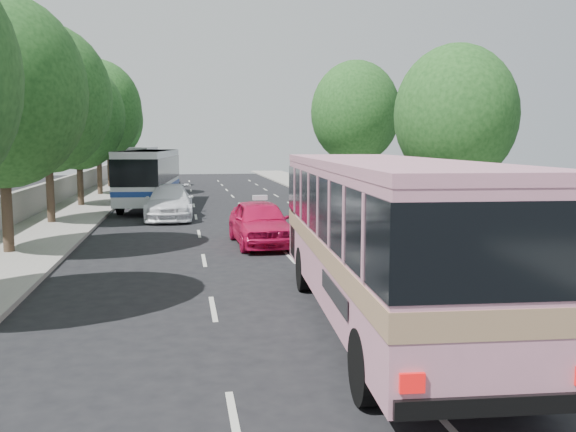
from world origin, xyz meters
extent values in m
plane|color=black|center=(0.00, 0.00, 0.00)|extent=(120.00, 120.00, 0.00)
cube|color=#9E998E|center=(-8.50, 20.00, 0.07)|extent=(4.00, 90.00, 0.15)
cube|color=#9E998E|center=(8.50, 20.00, 0.06)|extent=(4.00, 90.00, 0.12)
cube|color=#9E998E|center=(-10.30, 20.00, 0.90)|extent=(0.30, 90.00, 1.50)
cylinder|color=#38281E|center=(-8.50, 6.00, 1.80)|extent=(0.36, 0.36, 3.61)
ellipsoid|color=#194217|center=(-8.50, 6.00, 5.61)|extent=(5.70, 5.70, 6.56)
sphere|color=#194217|center=(-8.10, 5.70, 6.75)|extent=(3.71, 3.71, 3.71)
cylinder|color=#38281E|center=(-8.70, 14.00, 1.90)|extent=(0.36, 0.36, 3.80)
ellipsoid|color=#194217|center=(-8.70, 14.00, 5.90)|extent=(6.00, 6.00, 6.90)
sphere|color=#194217|center=(-8.30, 13.70, 7.10)|extent=(3.90, 3.90, 3.90)
cylinder|color=#38281E|center=(-8.60, 22.00, 1.75)|extent=(0.36, 0.36, 3.50)
ellipsoid|color=#194217|center=(-8.60, 22.00, 5.43)|extent=(5.52, 5.52, 6.35)
sphere|color=#194217|center=(-8.20, 21.70, 6.53)|extent=(3.59, 3.59, 3.59)
cylinder|color=#38281E|center=(-8.50, 30.00, 2.00)|extent=(0.36, 0.36, 3.99)
ellipsoid|color=#194217|center=(-8.50, 30.00, 6.20)|extent=(6.30, 6.30, 7.24)
sphere|color=#194217|center=(-8.10, 29.70, 7.46)|extent=(4.09, 4.09, 4.09)
cylinder|color=#38281E|center=(-8.70, 38.00, 1.86)|extent=(0.36, 0.36, 3.72)
ellipsoid|color=#194217|center=(-8.70, 38.00, 5.78)|extent=(5.88, 5.88, 6.76)
sphere|color=#194217|center=(-8.30, 37.70, 6.96)|extent=(3.82, 3.82, 3.82)
cylinder|color=#38281E|center=(8.70, 8.00, 1.61)|extent=(0.36, 0.36, 3.23)
ellipsoid|color=#194217|center=(8.70, 8.00, 5.01)|extent=(5.10, 5.10, 5.87)
sphere|color=#194217|center=(9.10, 7.70, 6.04)|extent=(3.32, 3.31, 3.31)
cylinder|color=#38281E|center=(9.00, 24.00, 1.90)|extent=(0.36, 0.36, 3.80)
ellipsoid|color=#194217|center=(9.00, 24.00, 5.90)|extent=(6.00, 6.00, 6.90)
sphere|color=#194217|center=(9.40, 23.70, 7.10)|extent=(3.90, 3.90, 3.90)
cube|color=#CB839B|center=(1.57, -4.00, 2.06)|extent=(3.51, 11.22, 2.96)
cube|color=#9E7A59|center=(1.57, -4.00, 1.71)|extent=(3.55, 11.24, 0.39)
cube|color=black|center=(1.57, -4.00, 2.60)|extent=(3.56, 11.26, 1.22)
cube|color=#CB839B|center=(1.57, -4.00, 3.45)|extent=(3.53, 11.24, 0.18)
cylinder|color=black|center=(0.57, -0.61, 0.58)|extent=(0.41, 1.17, 1.15)
cylinder|color=black|center=(3.03, -0.77, 0.58)|extent=(0.41, 1.17, 1.15)
cylinder|color=black|center=(0.09, -7.67, 0.58)|extent=(0.41, 1.17, 1.15)
cylinder|color=black|center=(2.55, -7.84, 0.58)|extent=(0.41, 1.17, 1.15)
imported|color=#D4124B|center=(0.33, 6.79, 0.86)|extent=(2.25, 5.13, 1.72)
imported|color=white|center=(-3.24, 15.55, 0.83)|extent=(2.41, 5.78, 1.67)
cube|color=silver|center=(-4.50, 21.55, 1.97)|extent=(3.40, 11.53, 2.89)
cube|color=black|center=(-4.50, 21.55, 2.32)|extent=(3.46, 11.57, 1.42)
cube|color=navy|center=(-4.50, 21.55, 1.23)|extent=(3.45, 11.56, 0.28)
cube|color=silver|center=(-4.50, 21.55, 3.34)|extent=(3.43, 11.56, 0.13)
cylinder|color=black|center=(-5.24, 25.23, 0.52)|extent=(0.39, 1.06, 1.04)
cylinder|color=black|center=(-3.13, 25.04, 0.52)|extent=(0.39, 1.06, 1.04)
cylinder|color=black|center=(-5.90, 17.68, 0.52)|extent=(0.39, 1.06, 1.04)
cylinder|color=black|center=(-3.80, 17.50, 0.52)|extent=(0.39, 1.06, 1.04)
cube|color=silver|center=(-6.30, 38.83, 2.01)|extent=(2.85, 11.71, 2.96)
cube|color=black|center=(-6.30, 38.83, 2.38)|extent=(2.90, 11.74, 1.45)
cube|color=navy|center=(-6.30, 38.83, 1.26)|extent=(2.89, 11.73, 0.29)
cube|color=silver|center=(-6.30, 38.83, 3.42)|extent=(2.87, 11.73, 0.14)
cylinder|color=black|center=(-7.26, 42.55, 0.53)|extent=(0.34, 1.08, 1.07)
cylinder|color=black|center=(-5.09, 42.48, 0.53)|extent=(0.34, 1.08, 1.07)
cylinder|color=black|center=(-7.52, 34.80, 0.53)|extent=(0.34, 1.08, 1.07)
cylinder|color=black|center=(-5.35, 34.72, 0.53)|extent=(0.34, 1.08, 1.07)
cube|color=silver|center=(0.33, 6.79, 1.81)|extent=(0.56, 0.20, 0.18)
camera|label=1|loc=(-2.54, -16.05, 3.89)|focal=38.00mm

